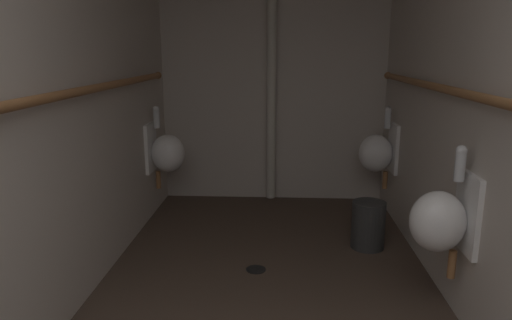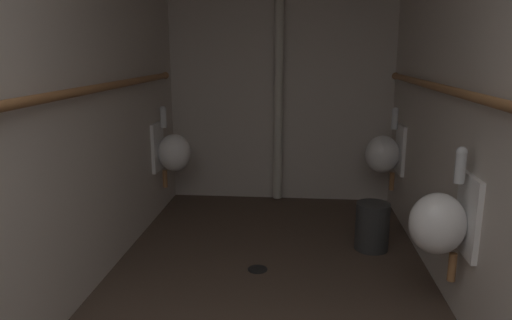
{
  "view_description": "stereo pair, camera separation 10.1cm",
  "coord_description": "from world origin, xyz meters",
  "px_view_note": "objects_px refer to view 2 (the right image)",
  "views": [
    {
      "loc": [
        0.08,
        -0.18,
        1.5
      ],
      "look_at": [
        -0.07,
        2.54,
        0.86
      ],
      "focal_mm": 33.03,
      "sensor_mm": 36.0,
      "label": 1
    },
    {
      "loc": [
        0.18,
        -0.18,
        1.5
      ],
      "look_at": [
        -0.07,
        2.54,
        0.86
      ],
      "focal_mm": 33.03,
      "sensor_mm": 36.0,
      "label": 2
    }
  ],
  "objects_px": {
    "urinal_left_mid": "(172,151)",
    "urinal_right_far": "(385,153)",
    "floor_drain": "(258,269)",
    "waste_bin": "(372,226)",
    "urinal_right_mid": "(442,222)",
    "standpipe_back_wall": "(279,73)"
  },
  "relations": [
    {
      "from": "urinal_left_mid",
      "to": "floor_drain",
      "type": "height_order",
      "value": "urinal_left_mid"
    },
    {
      "from": "urinal_left_mid",
      "to": "floor_drain",
      "type": "xyz_separation_m",
      "value": [
        0.88,
        -1.07,
        -0.6
      ]
    },
    {
      "from": "urinal_left_mid",
      "to": "urinal_right_far",
      "type": "relative_size",
      "value": 1.0
    },
    {
      "from": "urinal_left_mid",
      "to": "urinal_right_far",
      "type": "distance_m",
      "value": 1.92
    },
    {
      "from": "urinal_left_mid",
      "to": "waste_bin",
      "type": "relative_size",
      "value": 2.04
    },
    {
      "from": "urinal_right_far",
      "to": "waste_bin",
      "type": "xyz_separation_m",
      "value": [
        -0.2,
        -0.74,
        -0.42
      ]
    },
    {
      "from": "urinal_left_mid",
      "to": "urinal_right_far",
      "type": "xyz_separation_m",
      "value": [
        1.92,
        0.1,
        0.0
      ]
    },
    {
      "from": "urinal_left_mid",
      "to": "waste_bin",
      "type": "distance_m",
      "value": 1.89
    },
    {
      "from": "waste_bin",
      "to": "urinal_right_far",
      "type": "bearing_deg",
      "value": 75.06
    },
    {
      "from": "urinal_right_mid",
      "to": "waste_bin",
      "type": "distance_m",
      "value": 1.1
    },
    {
      "from": "urinal_right_mid",
      "to": "standpipe_back_wall",
      "type": "bearing_deg",
      "value": 114.34
    },
    {
      "from": "urinal_right_mid",
      "to": "floor_drain",
      "type": "relative_size",
      "value": 5.39
    },
    {
      "from": "urinal_right_mid",
      "to": "urinal_right_far",
      "type": "xyz_separation_m",
      "value": [
        0.0,
        1.74,
        0.0
      ]
    },
    {
      "from": "urinal_left_mid",
      "to": "floor_drain",
      "type": "distance_m",
      "value": 1.51
    },
    {
      "from": "urinal_right_mid",
      "to": "standpipe_back_wall",
      "type": "relative_size",
      "value": 0.3
    },
    {
      "from": "urinal_right_far",
      "to": "urinal_left_mid",
      "type": "bearing_deg",
      "value": -177.09
    },
    {
      "from": "urinal_right_mid",
      "to": "floor_drain",
      "type": "distance_m",
      "value": 1.33
    },
    {
      "from": "urinal_left_mid",
      "to": "waste_bin",
      "type": "xyz_separation_m",
      "value": [
        1.72,
        -0.64,
        -0.42
      ]
    },
    {
      "from": "urinal_left_mid",
      "to": "floor_drain",
      "type": "relative_size",
      "value": 5.39
    },
    {
      "from": "urinal_right_mid",
      "to": "waste_bin",
      "type": "bearing_deg",
      "value": 101.15
    },
    {
      "from": "urinal_right_far",
      "to": "floor_drain",
      "type": "distance_m",
      "value": 1.68
    },
    {
      "from": "floor_drain",
      "to": "urinal_right_far",
      "type": "bearing_deg",
      "value": 48.32
    }
  ]
}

